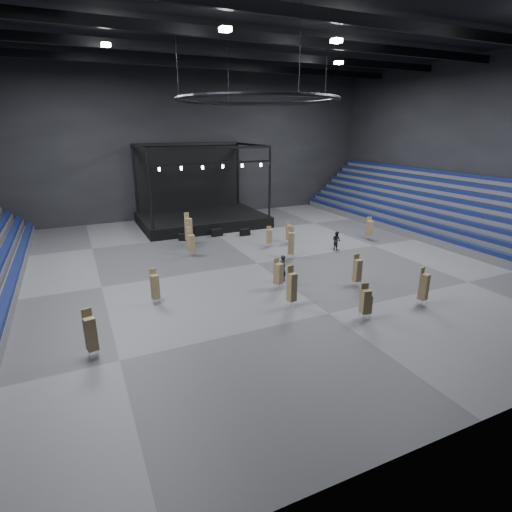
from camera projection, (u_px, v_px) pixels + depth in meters
name	position (u px, v px, depth m)	size (l,w,h in m)	color
floor	(257.00, 263.00, 33.91)	(50.00, 50.00, 0.00)	#4D4D4F
ceiling	(258.00, 24.00, 28.33)	(50.00, 42.00, 0.20)	black
wall_back	(186.00, 144.00, 49.23)	(50.00, 0.20, 18.00)	black
wall_right	(477.00, 148.00, 41.12)	(0.20, 42.00, 18.00)	black
bleachers_right	(452.00, 218.00, 42.55)	(7.20, 40.00, 6.40)	#4B4B4D
stage	(200.00, 211.00, 47.47)	(14.00, 10.00, 9.20)	black
truss_ring	(258.00, 100.00, 29.88)	(12.30, 12.30, 5.15)	black
roof_girders	(258.00, 37.00, 28.57)	(49.00, 30.35, 0.70)	black
floodlights	(284.00, 35.00, 25.31)	(28.60, 16.60, 0.25)	white
flight_case_left	(184.00, 237.00, 40.64)	(1.03, 0.51, 0.69)	black
flight_case_mid	(217.00, 232.00, 42.24)	(1.16, 0.58, 0.77)	black
flight_case_right	(245.00, 232.00, 42.48)	(1.06, 0.53, 0.71)	black
chair_stack_0	(189.00, 235.00, 37.99)	(0.56, 0.56, 2.44)	silver
chair_stack_1	(367.00, 304.00, 23.96)	(0.43, 0.43, 1.76)	silver
chair_stack_2	(269.00, 236.00, 38.29)	(0.59, 0.59, 2.00)	silver
chair_stack_3	(369.00, 228.00, 40.61)	(0.65, 0.65, 2.35)	silver
chair_stack_4	(191.00, 243.00, 35.51)	(0.67, 0.67, 2.31)	silver
chair_stack_5	(291.00, 243.00, 34.78)	(0.67, 0.67, 2.82)	silver
chair_stack_6	(155.00, 286.00, 25.85)	(0.53, 0.53, 2.41)	silver
chair_stack_7	(91.00, 333.00, 19.78)	(0.62, 0.62, 2.61)	silver
chair_stack_8	(292.00, 286.00, 25.42)	(0.55, 0.55, 2.75)	silver
chair_stack_9	(357.00, 270.00, 28.78)	(0.49, 0.49, 2.39)	silver
chair_stack_10	(365.00, 301.00, 23.81)	(0.58, 0.58, 2.25)	silver
chair_stack_11	(424.00, 286.00, 25.65)	(0.65, 0.65, 2.57)	silver
chair_stack_12	(289.00, 232.00, 39.42)	(0.45, 0.45, 2.23)	silver
chair_stack_13	(189.00, 229.00, 38.86)	(0.71, 0.71, 3.17)	silver
chair_stack_14	(278.00, 273.00, 28.23)	(0.69, 0.69, 2.28)	silver
man_center	(282.00, 268.00, 29.71)	(0.75, 0.49, 2.06)	black
crew_member	(336.00, 240.00, 37.45)	(0.86, 0.67, 1.77)	black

